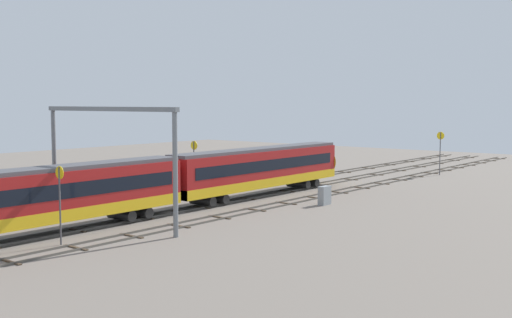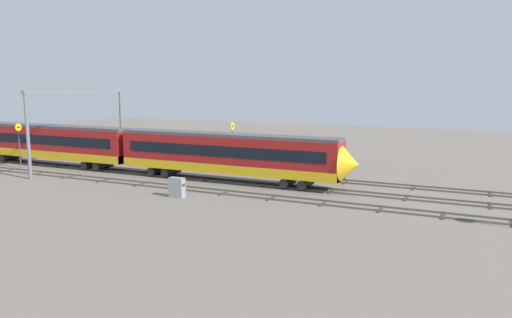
{
  "view_description": "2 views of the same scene",
  "coord_description": "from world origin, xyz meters",
  "views": [
    {
      "loc": [
        -48.39,
        -39.81,
        9.57
      ],
      "look_at": [
        3.51,
        1.56,
        3.64
      ],
      "focal_mm": 44.69,
      "sensor_mm": 36.0,
      "label": 1
    },
    {
      "loc": [
        26.39,
        -44.45,
        10.01
      ],
      "look_at": [
        5.79,
        -0.46,
        2.63
      ],
      "focal_mm": 35.23,
      "sensor_mm": 36.0,
      "label": 2
    }
  ],
  "objects": [
    {
      "name": "relay_cabinet",
      "position": [
        1.67,
        -8.11,
        0.88
      ],
      "size": [
        1.38,
        0.65,
        1.76
      ],
      "color": "gray",
      "rests_on": "ground"
    },
    {
      "name": "speed_sign_near_foreground",
      "position": [
        -0.55,
        6.64,
        3.57
      ],
      "size": [
        0.14,
        0.92,
        5.53
      ],
      "color": "#4C4C51",
      "rests_on": "ground"
    },
    {
      "name": "track_near_foreground",
      "position": [
        0.0,
        -4.88,
        0.07
      ],
      "size": [
        127.48,
        2.4,
        0.16
      ],
      "color": "#59544C",
      "rests_on": "ground"
    },
    {
      "name": "speed_sign_far_trackside",
      "position": [
        -23.61,
        -3.28,
        3.4
      ],
      "size": [
        0.14,
        0.87,
        5.32
      ],
      "color": "#4C4C51",
      "rests_on": "ground"
    },
    {
      "name": "signal_light_trackside_approach",
      "position": [
        -11.36,
        6.87,
        2.8
      ],
      "size": [
        0.31,
        0.32,
        4.25
      ],
      "color": "#4C4C51",
      "rests_on": "ground"
    },
    {
      "name": "track_with_train",
      "position": [
        0.0,
        0.0,
        0.07
      ],
      "size": [
        127.48,
        2.4,
        0.16
      ],
      "color": "#59544C",
      "rests_on": "ground"
    },
    {
      "name": "ground_plane",
      "position": [
        0.0,
        0.0,
        0.0
      ],
      "size": [
        143.48,
        143.48,
        0.0
      ],
      "primitive_type": "plane",
      "color": "slate"
    },
    {
      "name": "train",
      "position": [
        -21.94,
        0.0,
        2.66
      ],
      "size": [
        75.2,
        3.24,
        4.8
      ],
      "color": "maroon",
      "rests_on": "ground"
    },
    {
      "name": "overhead_gantry",
      "position": [
        -17.07,
        -0.26,
        6.66
      ],
      "size": [
        0.4,
        15.2,
        9.23
      ],
      "color": "slate",
      "rests_on": "ground"
    },
    {
      "name": "track_middle",
      "position": [
        0.0,
        4.88,
        0.07
      ],
      "size": [
        127.48,
        2.4,
        0.16
      ],
      "color": "#59544C",
      "rests_on": "ground"
    }
  ]
}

